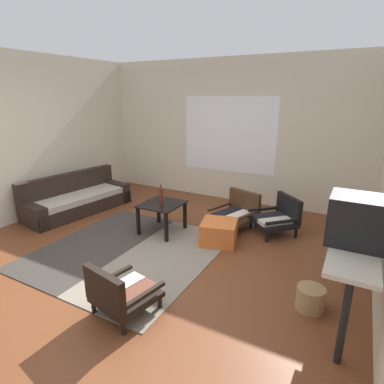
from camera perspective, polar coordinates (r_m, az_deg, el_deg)
The scene contains 15 objects.
ground_plane at distance 4.05m, azimuth -10.53°, elevation -13.06°, with size 7.80×7.80×0.00m, color brown.
far_wall_with_window at distance 6.20m, azimuth 6.94°, elevation 10.90°, with size 5.60×0.13×2.70m.
side_wall_left at distance 5.80m, azimuth -30.56°, elevation 8.22°, with size 0.12×6.60×2.70m, color beige.
area_rug at distance 4.40m, azimuth -11.49°, elevation -10.48°, with size 2.22×2.32×0.01m.
couch at distance 6.01m, azimuth -20.26°, elevation -1.32°, with size 0.93×1.95×0.68m.
coffee_table at distance 4.76m, azimuth -5.50°, elevation -3.11°, with size 0.58×0.62×0.46m.
armchair_by_window at distance 5.10m, azimuth 8.20°, elevation -3.50°, with size 0.76×0.76×0.54m.
armchair_striped_foreground at distance 3.17m, azimuth -13.00°, elevation -17.47°, with size 0.62×0.63×0.53m.
armchair_corner at distance 4.94m, azimuth 15.41°, elevation -4.31°, with size 0.82×0.82×0.57m.
ottoman_orange at distance 4.49m, azimuth 4.93°, elevation -7.33°, with size 0.49×0.49×0.32m, color #D1662D.
console_shelf at distance 3.22m, azimuth 27.37°, elevation -9.42°, with size 0.39×1.41×0.78m.
crt_television at distance 3.06m, azimuth 28.08°, elevation -4.57°, with size 0.48×0.40×0.43m.
clay_vase at distance 3.43m, azimuth 28.04°, elevation -4.16°, with size 0.23×0.23×0.31m.
glass_bottle at distance 4.66m, azimuth -5.63°, elevation -0.75°, with size 0.06×0.06×0.30m.
wicker_basket at distance 3.44m, azimuth 20.78°, elevation -17.69°, with size 0.27×0.27×0.24m, color #9E7A4C.
Camera 1 is at (2.27, -2.67, 2.03)m, focal length 29.22 mm.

